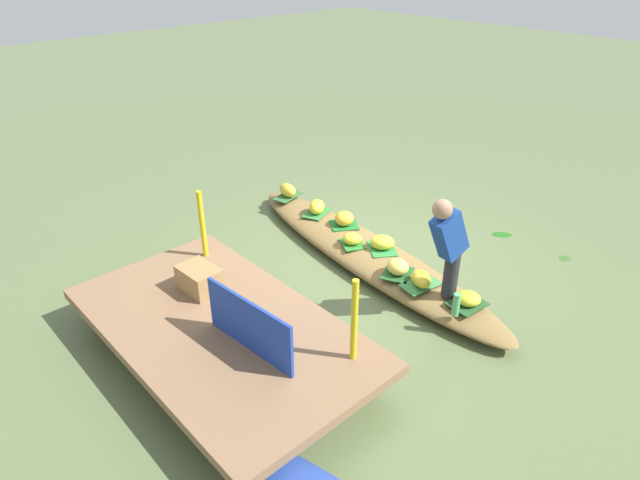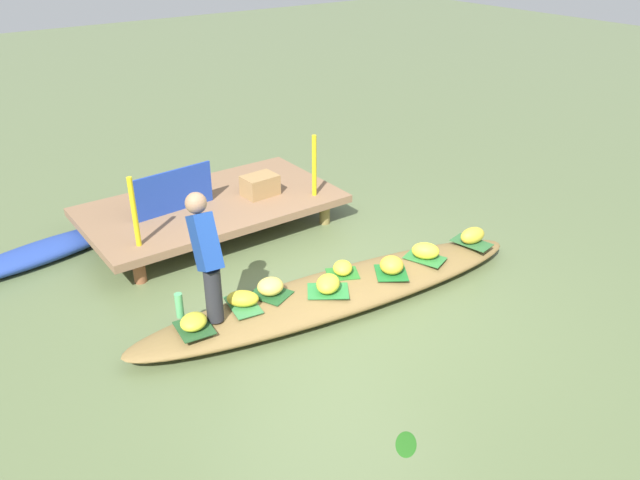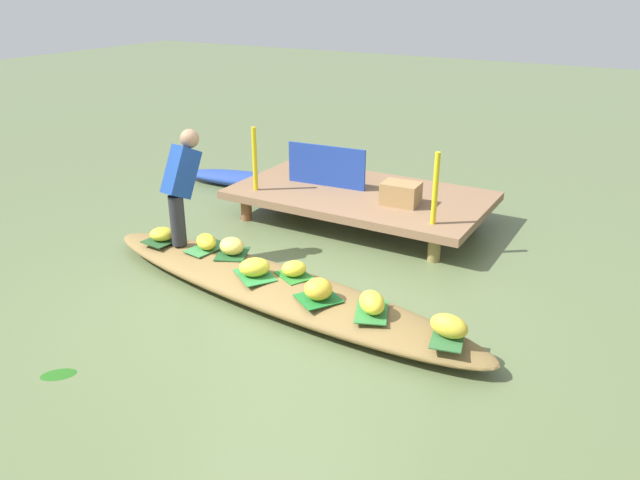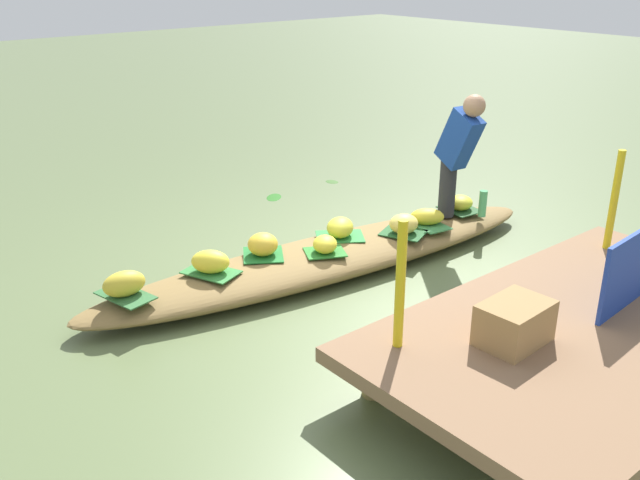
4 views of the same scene
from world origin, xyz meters
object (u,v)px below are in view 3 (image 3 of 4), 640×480
(water_bottle, at_px, (176,222))
(market_banner, at_px, (326,166))
(banana_bunch_5, at_px, (162,234))
(moored_boat, at_px, (250,180))
(banana_bunch_2, at_px, (232,246))
(banana_bunch_7, at_px, (255,267))
(banana_bunch_3, at_px, (318,289))
(banana_bunch_6, at_px, (449,326))
(vendor_person, at_px, (181,181))
(vendor_boat, at_px, (276,288))
(banana_bunch_0, at_px, (206,241))
(banana_bunch_1, at_px, (294,269))
(banana_bunch_4, at_px, (372,302))
(produce_crate, at_px, (401,193))

(water_bottle, bearing_deg, market_banner, 66.78)
(banana_bunch_5, relative_size, water_bottle, 1.04)
(moored_boat, distance_m, water_bottle, 2.50)
(banana_bunch_2, relative_size, banana_bunch_7, 0.90)
(banana_bunch_3, height_order, market_banner, market_banner)
(banana_bunch_6, height_order, market_banner, market_banner)
(banana_bunch_3, relative_size, market_banner, 0.24)
(banana_bunch_3, distance_m, vendor_person, 2.05)
(vendor_boat, bearing_deg, market_banner, 114.34)
(banana_bunch_3, relative_size, banana_bunch_6, 0.80)
(moored_boat, relative_size, banana_bunch_6, 6.74)
(banana_bunch_0, relative_size, vendor_person, 0.26)
(banana_bunch_1, height_order, banana_bunch_5, banana_bunch_1)
(banana_bunch_3, distance_m, market_banner, 2.88)
(vendor_boat, bearing_deg, banana_bunch_0, 174.93)
(moored_boat, height_order, banana_bunch_0, banana_bunch_0)
(banana_bunch_4, bearing_deg, banana_bunch_0, 170.25)
(banana_bunch_2, distance_m, banana_bunch_3, 1.33)
(banana_bunch_5, distance_m, banana_bunch_7, 1.41)
(banana_bunch_5, height_order, produce_crate, produce_crate)
(vendor_person, xyz_separation_m, water_bottle, (-0.27, 0.13, -0.56))
(banana_bunch_5, height_order, market_banner, market_banner)
(banana_bunch_2, bearing_deg, banana_bunch_3, -17.48)
(vendor_boat, height_order, water_bottle, water_bottle)
(banana_bunch_1, relative_size, banana_bunch_5, 0.89)
(banana_bunch_6, distance_m, water_bottle, 3.46)
(banana_bunch_3, height_order, banana_bunch_5, banana_bunch_3)
(water_bottle, bearing_deg, banana_bunch_3, -14.56)
(banana_bunch_1, height_order, banana_bunch_7, banana_bunch_7)
(moored_boat, xyz_separation_m, banana_bunch_4, (3.42, -2.93, 0.23))
(vendor_boat, xyz_separation_m, banana_bunch_7, (-0.18, -0.08, 0.21))
(banana_bunch_3, bearing_deg, banana_bunch_2, 162.52)
(banana_bunch_7, bearing_deg, moored_boat, 126.78)
(moored_boat, relative_size, vendor_person, 1.78)
(banana_bunch_7, bearing_deg, banana_bunch_6, -3.86)
(banana_bunch_4, bearing_deg, vendor_person, 170.43)
(banana_bunch_2, height_order, banana_bunch_7, banana_bunch_2)
(moored_boat, height_order, vendor_person, vendor_person)
(banana_bunch_6, xyz_separation_m, banana_bunch_7, (-2.00, 0.13, -0.01))
(banana_bunch_5, distance_m, water_bottle, 0.26)
(banana_bunch_3, distance_m, banana_bunch_6, 1.23)
(banana_bunch_7, distance_m, water_bottle, 1.49)
(banana_bunch_1, relative_size, banana_bunch_2, 0.89)
(banana_bunch_6, xyz_separation_m, water_bottle, (-3.41, 0.60, 0.03))
(banana_bunch_2, distance_m, water_bottle, 0.93)
(moored_boat, height_order, banana_bunch_1, banana_bunch_1)
(vendor_person, bearing_deg, banana_bunch_4, -9.57)
(water_bottle, height_order, produce_crate, produce_crate)
(banana_bunch_0, height_order, market_banner, market_banner)
(banana_bunch_0, relative_size, water_bottle, 1.24)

